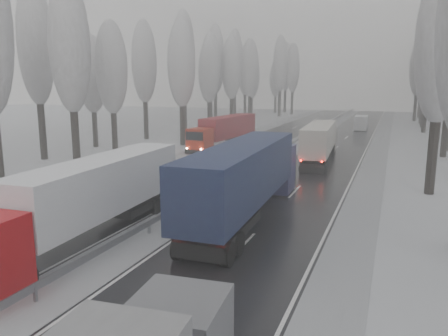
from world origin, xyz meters
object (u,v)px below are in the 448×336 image
Objects in this scene: truck_red_white at (91,195)px; truck_red_red at (225,129)px; box_truck_distant at (361,123)px; truck_blue_box at (248,175)px; truck_cream_box at (320,139)px.

truck_red_white is 34.57m from truck_red_red.
truck_red_white reaches higher than box_truck_distant.
box_truck_distant is at bearing 85.58° from truck_blue_box.
truck_blue_box is at bearing -95.75° from truck_cream_box.
truck_cream_box is 34.70m from box_truck_distant.
truck_cream_box reaches higher than box_truck_distant.
truck_blue_box is 1.16× the size of truck_cream_box.
box_truck_distant is 0.44× the size of truck_red_red.
truck_red_red reaches higher than box_truck_distant.
truck_red_white is 1.05× the size of truck_red_red.
box_truck_distant is (2.35, 56.15, -1.40)m from truck_blue_box.
truck_red_red is at bearing -117.99° from box_truck_distant.
truck_cream_box is 0.97× the size of truck_red_white.
truck_red_white is (-8.66, -62.45, 1.09)m from box_truck_distant.
truck_red_red is at bearing 150.55° from truck_cream_box.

